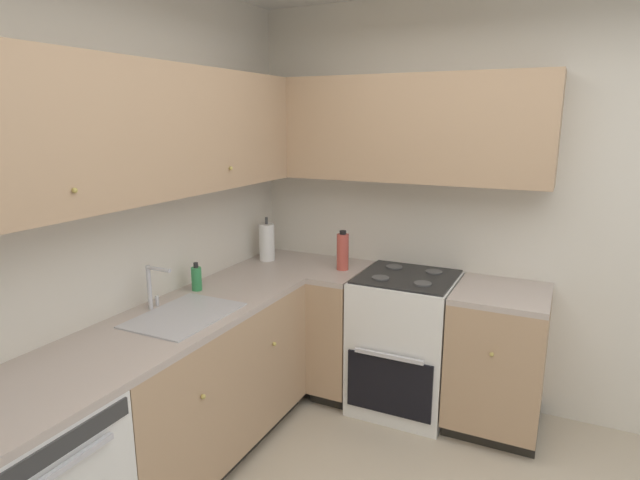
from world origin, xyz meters
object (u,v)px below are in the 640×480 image
object	(u,v)px
oven_range	(405,341)
soap_bottle	(197,278)
oil_bottle	(343,251)
paper_towel_roll	(267,242)

from	to	relation	value
oven_range	soap_bottle	xyz separation A→B (m)	(-0.80, 1.06, 0.52)
oven_range	oil_bottle	bearing A→B (deg)	92.42
oven_range	soap_bottle	size ratio (longest dim) A/B	6.19
oven_range	paper_towel_roll	xyz separation A→B (m)	(-0.03, 1.04, 0.58)
paper_towel_roll	oil_bottle	world-z (taller)	paper_towel_roll
oven_range	soap_bottle	bearing A→B (deg)	127.05
soap_bottle	paper_towel_roll	distance (m)	0.77
oil_bottle	soap_bottle	bearing A→B (deg)	142.02
paper_towel_roll	oil_bottle	bearing A→B (deg)	-88.95
paper_towel_roll	oil_bottle	xyz separation A→B (m)	(0.01, -0.59, -0.01)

